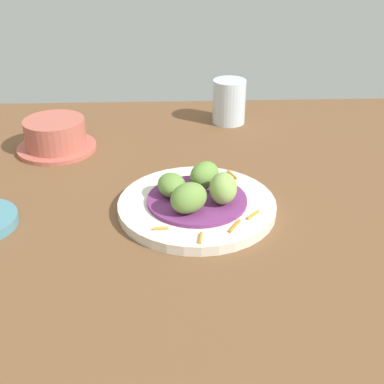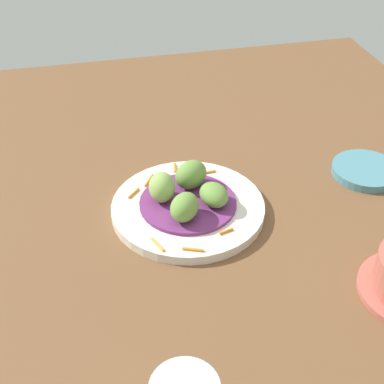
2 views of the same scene
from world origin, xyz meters
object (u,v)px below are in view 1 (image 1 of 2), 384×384
at_px(main_plate, 197,206).
at_px(terracotta_bowl, 56,136).
at_px(guac_scoop_right, 223,188).
at_px(guac_scoop_center, 189,198).
at_px(guac_scoop_left, 172,185).
at_px(guac_scoop_back, 205,175).
at_px(water_glass, 229,102).

distance_m(main_plate, terracotta_bowl, 0.34).
bearing_deg(guac_scoop_right, main_plate, 160.16).
height_order(main_plate, guac_scoop_center, guac_scoop_center).
bearing_deg(guac_scoop_right, guac_scoop_center, -154.84).
distance_m(guac_scoop_left, guac_scoop_back, 0.06).
xyz_separation_m(main_plate, terracotta_bowl, (-0.25, 0.23, 0.02)).
height_order(guac_scoop_right, guac_scoop_back, guac_scoop_right).
bearing_deg(guac_scoop_center, main_plate, 70.16).
bearing_deg(guac_scoop_left, terracotta_bowl, 134.49).
bearing_deg(guac_scoop_right, guac_scoop_left, 160.16).
xyz_separation_m(terracotta_bowl, water_glass, (0.34, 0.13, 0.02)).
height_order(main_plate, water_glass, water_glass).
bearing_deg(guac_scoop_center, water_glass, 76.08).
xyz_separation_m(guac_scoop_left, guac_scoop_back, (0.05, 0.02, 0.00)).
relative_size(guac_scoop_center, guac_scoop_back, 1.04).
bearing_deg(main_plate, guac_scoop_back, 70.16).
bearing_deg(main_plate, terracotta_bowl, 137.38).
bearing_deg(guac_scoop_back, guac_scoop_center, -109.84).
distance_m(main_plate, water_glass, 0.37).
height_order(guac_scoop_left, guac_scoop_back, guac_scoop_back).
xyz_separation_m(guac_scoop_left, guac_scoop_center, (0.02, -0.05, 0.01)).
distance_m(guac_scoop_center, guac_scoop_right, 0.06).
xyz_separation_m(main_plate, guac_scoop_back, (0.01, 0.04, 0.03)).
relative_size(terracotta_bowl, water_glass, 1.62).
distance_m(main_plate, guac_scoop_left, 0.05).
distance_m(guac_scoop_center, terracotta_bowl, 0.36).
bearing_deg(guac_scoop_back, guac_scoop_left, -154.84).
distance_m(guac_scoop_right, water_glass, 0.38).
relative_size(main_plate, guac_scoop_back, 4.44).
xyz_separation_m(guac_scoop_center, guac_scoop_back, (0.03, 0.07, -0.00)).
height_order(guac_scoop_center, guac_scoop_right, guac_scoop_right).
height_order(terracotta_bowl, water_glass, water_glass).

